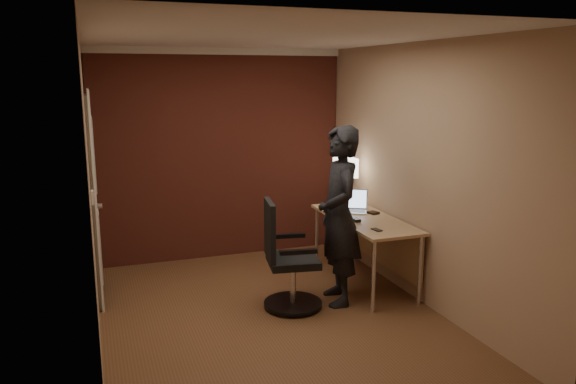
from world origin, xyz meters
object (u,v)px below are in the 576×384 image
object	(u,v)px
mouse	(356,220)
person	(339,216)
office_chair	(286,263)
phone	(377,230)
laptop	(352,205)
desk_lamp	(346,168)
desk	(370,229)
wallet	(373,213)

from	to	relation	value
mouse	person	distance (m)	0.39
person	office_chair	bearing A→B (deg)	-81.86
phone	office_chair	distance (m)	0.93
phone	office_chair	size ratio (longest dim) A/B	0.11
mouse	office_chair	size ratio (longest dim) A/B	0.10
laptop	desk_lamp	bearing A→B (deg)	77.52
desk	laptop	xyz separation A→B (m)	(-0.07, 0.31, 0.19)
wallet	office_chair	size ratio (longest dim) A/B	0.11
wallet	person	world-z (taller)	person
desk	phone	distance (m)	0.53
desk	office_chair	xyz separation A→B (m)	(-1.06, -0.33, -0.15)
desk_lamp	wallet	bearing A→B (deg)	-80.55
office_chair	mouse	bearing A→B (deg)	14.26
mouse	phone	size ratio (longest dim) A/B	0.87
desk	phone	bearing A→B (deg)	-111.58
person	phone	bearing A→B (deg)	75.86
phone	person	bearing A→B (deg)	148.64
desk	person	bearing A→B (deg)	-147.23
mouse	person	size ratio (longest dim) A/B	0.06
desk_lamp	wallet	world-z (taller)	desk_lamp
laptop	mouse	size ratio (longest dim) A/B	4.13
desk	laptop	distance (m)	0.37
wallet	office_chair	world-z (taller)	office_chair
desk	office_chair	bearing A→B (deg)	-162.86
desk_lamp	office_chair	size ratio (longest dim) A/B	0.52
laptop	wallet	xyz separation A→B (m)	(0.16, -0.19, -0.05)
desk_lamp	laptop	size ratio (longest dim) A/B	1.29
office_chair	person	size ratio (longest dim) A/B	0.59
desk_lamp	phone	distance (m)	1.21
desk_lamp	person	xyz separation A→B (m)	(-0.53, -0.98, -0.28)
desk_lamp	mouse	distance (m)	0.89
laptop	person	size ratio (longest dim) A/B	0.24
mouse	phone	bearing A→B (deg)	-86.60
desk	desk_lamp	bearing A→B (deg)	89.70
laptop	phone	world-z (taller)	laptop
desk	laptop	bearing A→B (deg)	102.78
desk	person	world-z (taller)	person
desk_lamp	office_chair	world-z (taller)	desk_lamp
desk	phone	size ratio (longest dim) A/B	13.04
desk	desk_lamp	world-z (taller)	desk_lamp
wallet	person	xyz separation A→B (m)	(-0.61, -0.45, 0.12)
desk_lamp	phone	size ratio (longest dim) A/B	4.65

